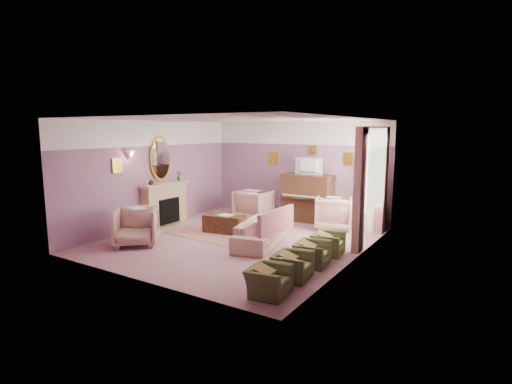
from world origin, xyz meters
The scene contains 48 objects.
floor centered at (0.00, 0.00, 0.00)m, with size 5.50×6.00×0.01m, color #996771.
ceiling centered at (0.00, 0.00, 2.80)m, with size 5.50×6.00×0.01m, color silver.
wall_back centered at (0.00, 3.00, 1.40)m, with size 5.50×0.02×2.80m, color #6B4D6D.
wall_front centered at (0.00, -3.00, 1.40)m, with size 5.50×0.02×2.80m, color #6B4D6D.
wall_left centered at (-2.75, 0.00, 1.40)m, with size 0.02×6.00×2.80m, color #6B4D6D.
wall_right centered at (2.75, 0.00, 1.40)m, with size 0.02×6.00×2.80m, color #6B4D6D.
picture_rail_band centered at (0.00, 2.99, 2.47)m, with size 5.50×0.01×0.65m, color white.
stripe_panel centered at (2.73, 1.30, 1.07)m, with size 0.01×3.00×2.15m, color #97A488.
fireplace_surround centered at (-2.59, 0.20, 0.55)m, with size 0.30×1.40×1.10m, color tan.
fireplace_inset centered at (-2.49, 0.20, 0.40)m, with size 0.18×0.72×0.68m, color black.
fire_ember centered at (-2.45, 0.20, 0.22)m, with size 0.06×0.54×0.10m, color orange.
mantel_shelf centered at (-2.56, 0.20, 1.12)m, with size 0.40×1.55×0.07m, color tan.
hearth centered at (-2.39, 0.20, 0.01)m, with size 0.55×1.50×0.02m, color tan.
mirror_frame centered at (-2.70, 0.20, 1.80)m, with size 0.04×0.72×1.20m, color #AF8823.
mirror_glass centered at (-2.67, 0.20, 1.80)m, with size 0.01×0.60×1.06m, color silver.
sconce_shade centered at (-2.62, -0.85, 1.98)m, with size 0.20×0.20×0.16m, color #ED8A62.
piano centered at (0.50, 2.68, 0.65)m, with size 1.40×0.60×1.30m, color #3A2114.
piano_keyshelf centered at (0.50, 2.33, 0.72)m, with size 1.30×0.12×0.06m, color #3A2114.
piano_keys centered at (0.50, 2.33, 0.76)m, with size 1.20×0.08×0.02m, color white.
piano_top centered at (0.50, 2.68, 1.31)m, with size 1.45×0.65×0.04m, color #3A2114.
television centered at (0.50, 2.63, 1.60)m, with size 0.80×0.12×0.48m, color black.
print_back_left centered at (-0.80, 2.96, 1.72)m, with size 0.30×0.03×0.38m, color #AF8823.
print_back_right centered at (1.55, 2.96, 1.78)m, with size 0.26×0.03×0.34m, color #AF8823.
print_back_mid centered at (0.50, 2.96, 2.00)m, with size 0.22×0.03×0.26m, color #AF8823.
print_left_wall centered at (-2.71, -1.20, 1.72)m, with size 0.03×0.28×0.36m, color #AF8823.
window_blind centered at (2.70, 1.55, 1.70)m, with size 0.03×1.40×1.80m, color silver.
curtain_left centered at (2.62, 0.63, 1.30)m, with size 0.16×0.34×2.60m, color #A25865.
curtain_right centered at (2.62, 2.47, 1.30)m, with size 0.16×0.34×2.60m, color #A25865.
pelmet centered at (2.62, 1.55, 2.56)m, with size 0.16×2.20×0.16m, color #A25865.
mantel_plant centered at (-2.55, 0.75, 1.29)m, with size 0.16×0.16×0.28m, color #1F6924.
mantel_vase centered at (-2.55, -0.30, 1.23)m, with size 0.16×0.16×0.16m, color white.
area_rug centered at (-0.65, 0.33, 0.01)m, with size 2.50×1.80×0.01m, color #A16156.
coffee_table centered at (-0.72, 0.38, 0.23)m, with size 1.00×0.50×0.45m, color #3B2211.
table_paper centered at (-0.67, 0.38, 0.46)m, with size 0.35×0.28×0.01m, color beige.
sofa centered at (0.64, -0.08, 0.38)m, with size 0.63×1.90×0.77m, color tan.
sofa_throw centered at (1.04, -0.08, 0.60)m, with size 0.10×1.44×0.53m, color #A25865.
floral_armchair_left centered at (-0.91, 2.05, 0.47)m, with size 0.90×0.90×0.94m, color tan.
floral_armchair_right centered at (1.47, 2.20, 0.47)m, with size 0.90×0.90×0.94m, color tan.
floral_armchair_front centered at (-1.75, -1.54, 0.47)m, with size 0.90×0.90×0.94m, color tan.
olive_chair_a centered at (2.16, -2.33, 0.30)m, with size 0.49×0.69×0.60m, color #556232.
olive_chair_b centered at (2.16, -1.51, 0.30)m, with size 0.49×0.69×0.60m, color #556232.
olive_chair_c centered at (2.16, -0.69, 0.30)m, with size 0.49×0.69×0.60m, color #556232.
olive_chair_d centered at (2.16, 0.13, 0.30)m, with size 0.49×0.69×0.60m, color #556232.
side_table centered at (2.32, 2.63, 0.35)m, with size 0.52×0.52×0.70m, color beige.
side_plant_big centered at (2.32, 2.63, 0.87)m, with size 0.30×0.30×0.34m, color #1F6924.
side_plant_small centered at (2.44, 2.53, 0.84)m, with size 0.16×0.16×0.28m, color #1F6924.
palm_pot centered at (2.21, 2.59, 0.17)m, with size 0.34×0.34×0.34m, color #A54F32.
palm_plant centered at (2.21, 2.59, 1.06)m, with size 0.76×0.76×1.44m, color #1F6924.
Camera 1 is at (5.17, -7.50, 2.58)m, focal length 28.00 mm.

